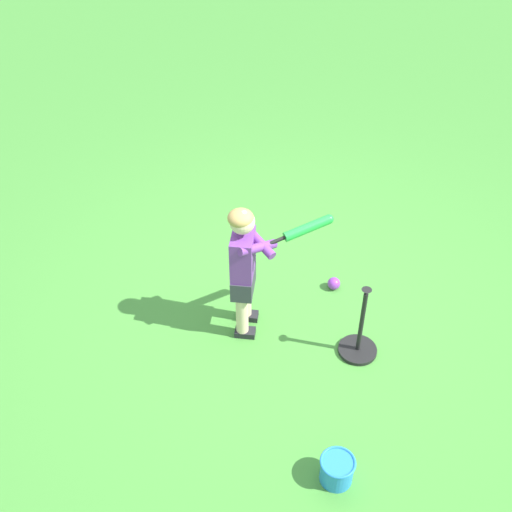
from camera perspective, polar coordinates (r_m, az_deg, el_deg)
name	(u,v)px	position (r m, az deg, el deg)	size (l,w,h in m)	color
ground_plane	(290,310)	(5.01, 3.04, -4.75)	(40.00, 40.00, 0.00)	#479338
child_batter	(247,261)	(4.43, -0.78, -0.42)	(0.65, 0.55, 1.08)	#232328
play_ball_by_bucket	(334,283)	(5.17, 6.90, -2.42)	(0.10, 0.10, 0.10)	purple
batting_tee	(359,342)	(4.70, 9.06, -7.49)	(0.28, 0.28, 0.62)	black
toy_bucket	(337,470)	(4.08, 7.16, -18.22)	(0.22, 0.22, 0.19)	#2884DB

